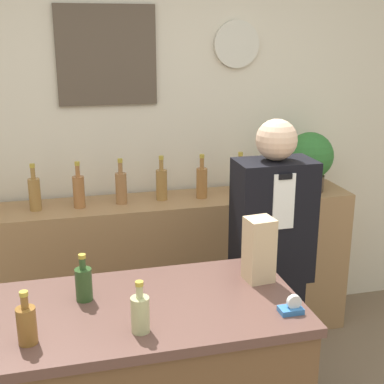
% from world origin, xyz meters
% --- Properties ---
extents(back_wall, '(5.20, 0.09, 2.70)m').
position_xyz_m(back_wall, '(-0.00, 2.00, 1.36)').
color(back_wall, beige).
rests_on(back_wall, ground_plane).
extents(back_shelf, '(2.35, 0.40, 0.98)m').
position_xyz_m(back_shelf, '(0.12, 1.74, 0.49)').
color(back_shelf, '#9E754C').
rests_on(back_shelf, ground_plane).
extents(shopkeeper, '(0.40, 0.25, 1.59)m').
position_xyz_m(shopkeeper, '(0.49, 1.00, 0.79)').
color(shopkeeper, black).
rests_on(shopkeeper, ground_plane).
extents(potted_plant, '(0.31, 0.31, 0.39)m').
position_xyz_m(potted_plant, '(1.04, 1.71, 1.19)').
color(potted_plant, '#4C3D2D').
rests_on(potted_plant, back_shelf).
extents(paper_bag, '(0.13, 0.12, 0.28)m').
position_xyz_m(paper_bag, '(0.24, 0.55, 1.11)').
color(paper_bag, tan).
rests_on(paper_bag, display_counter).
extents(tape_dispenser, '(0.09, 0.06, 0.07)m').
position_xyz_m(tape_dispenser, '(0.26, 0.25, 0.99)').
color(tape_dispenser, '#2D66A8').
rests_on(tape_dispenser, display_counter).
extents(counter_bottle_1, '(0.07, 0.07, 0.20)m').
position_xyz_m(counter_bottle_1, '(-0.71, 0.28, 1.04)').
color(counter_bottle_1, brown).
rests_on(counter_bottle_1, display_counter).
extents(counter_bottle_2, '(0.07, 0.07, 0.20)m').
position_xyz_m(counter_bottle_2, '(-0.50, 0.55, 1.04)').
color(counter_bottle_2, '#2C4923').
rests_on(counter_bottle_2, display_counter).
extents(counter_bottle_3, '(0.07, 0.07, 0.20)m').
position_xyz_m(counter_bottle_3, '(-0.32, 0.26, 1.04)').
color(counter_bottle_3, tan).
rests_on(counter_bottle_3, display_counter).
extents(shelf_bottle_1, '(0.07, 0.07, 0.28)m').
position_xyz_m(shelf_bottle_1, '(-0.72, 1.73, 1.08)').
color(shelf_bottle_1, olive).
rests_on(shelf_bottle_1, back_shelf).
extents(shelf_bottle_2, '(0.07, 0.07, 0.28)m').
position_xyz_m(shelf_bottle_2, '(-0.46, 1.72, 1.08)').
color(shelf_bottle_2, '#A16638').
rests_on(shelf_bottle_2, back_shelf).
extents(shelf_bottle_3, '(0.07, 0.07, 0.28)m').
position_xyz_m(shelf_bottle_3, '(-0.21, 1.73, 1.08)').
color(shelf_bottle_3, '#9A693F').
rests_on(shelf_bottle_3, back_shelf).
extents(shelf_bottle_4, '(0.07, 0.07, 0.28)m').
position_xyz_m(shelf_bottle_4, '(0.05, 1.75, 1.08)').
color(shelf_bottle_4, olive).
rests_on(shelf_bottle_4, back_shelf).
extents(shelf_bottle_5, '(0.07, 0.07, 0.28)m').
position_xyz_m(shelf_bottle_5, '(0.31, 1.73, 1.08)').
color(shelf_bottle_5, '#9F6836').
rests_on(shelf_bottle_5, back_shelf).
extents(shelf_bottle_6, '(0.07, 0.07, 0.28)m').
position_xyz_m(shelf_bottle_6, '(0.56, 1.73, 1.08)').
color(shelf_bottle_6, olive).
rests_on(shelf_bottle_6, back_shelf).
extents(shelf_bottle_7, '(0.07, 0.07, 0.28)m').
position_xyz_m(shelf_bottle_7, '(0.82, 1.73, 1.08)').
color(shelf_bottle_7, olive).
rests_on(shelf_bottle_7, back_shelf).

